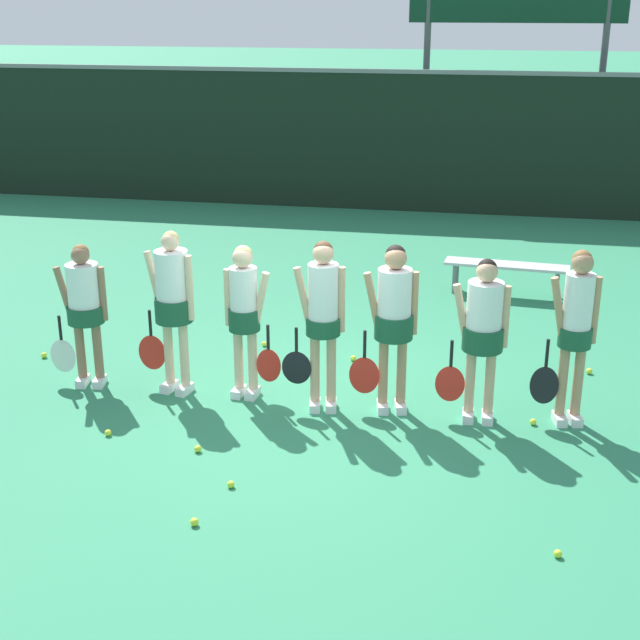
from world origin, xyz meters
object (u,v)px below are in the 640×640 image
object	(u,v)px
bench_courtside	(506,268)
player_5	(483,327)
tennis_ball_7	(108,433)
tennis_ball_3	(231,484)
tennis_ball_2	(264,344)
player_2	(245,310)
tennis_ball_0	(589,371)
tennis_ball_1	(44,355)
scoreboard	(518,2)
player_4	(393,314)
tennis_ball_6	(353,358)
tennis_ball_10	(533,422)
player_6	(575,324)
tennis_ball_4	(558,554)
tennis_ball_9	(198,449)
player_0	(84,304)
tennis_ball_8	(194,522)
player_3	(322,312)
player_1	(173,299)

from	to	relation	value
bench_courtside	player_5	xyz separation A→B (m)	(-0.28, -4.20, 0.61)
tennis_ball_7	tennis_ball_3	bearing A→B (deg)	-26.10
tennis_ball_2	player_2	bearing A→B (deg)	-83.05
tennis_ball_0	tennis_ball_1	world-z (taller)	same
tennis_ball_1	bench_courtside	bearing A→B (deg)	32.90
scoreboard	player_4	size ratio (longest dim) A/B	2.86
player_2	tennis_ball_6	size ratio (longest dim) A/B	24.45
tennis_ball_2	tennis_ball_10	bearing A→B (deg)	-26.16
player_6	tennis_ball_10	bearing A→B (deg)	-168.50
tennis_ball_4	tennis_ball_9	xyz separation A→B (m)	(-3.27, 1.09, 0.00)
tennis_ball_2	player_0	bearing A→B (deg)	-137.54
player_5	tennis_ball_1	distance (m)	5.28
tennis_ball_0	tennis_ball_7	distance (m)	5.41
tennis_ball_10	tennis_ball_6	bearing A→B (deg)	147.23
tennis_ball_2	tennis_ball_8	size ratio (longest dim) A/B	0.91
player_3	tennis_ball_7	distance (m)	2.44
tennis_ball_3	player_4	bearing A→B (deg)	57.09
tennis_ball_4	bench_courtside	bearing A→B (deg)	93.54
player_1	player_3	world-z (taller)	player_3
tennis_ball_3	tennis_ball_4	world-z (taller)	same
player_5	tennis_ball_8	xyz separation A→B (m)	(-2.21, -2.43, -0.98)
tennis_ball_0	tennis_ball_4	xyz separation A→B (m)	(-0.55, -3.74, -0.00)
player_1	tennis_ball_3	bearing A→B (deg)	-47.12
scoreboard	tennis_ball_0	size ratio (longest dim) A/B	72.82
player_2	tennis_ball_8	distance (m)	2.73
tennis_ball_0	tennis_ball_2	xyz separation A→B (m)	(-3.88, 0.12, -0.00)
tennis_ball_0	bench_courtside	bearing A→B (deg)	109.04
player_5	tennis_ball_10	world-z (taller)	player_5
player_0	tennis_ball_0	size ratio (longest dim) A/B	23.03
scoreboard	tennis_ball_1	xyz separation A→B (m)	(-5.41, -10.22, -3.97)
player_6	tennis_ball_4	bearing A→B (deg)	-106.30
scoreboard	bench_courtside	xyz separation A→B (m)	(0.02, -6.70, -3.59)
tennis_ball_2	tennis_ball_6	size ratio (longest dim) A/B	0.93
player_0	tennis_ball_4	size ratio (longest dim) A/B	24.79
player_4	player_6	distance (m)	1.79
player_2	tennis_ball_2	distance (m)	1.73
scoreboard	player_3	distance (m)	11.48
bench_courtside	player_4	bearing A→B (deg)	-100.81
tennis_ball_8	tennis_ball_6	bearing A→B (deg)	78.98
player_3	tennis_ball_6	xyz separation A→B (m)	(0.12, 1.34, -1.04)
tennis_ball_9	scoreboard	bearing A→B (deg)	76.76
player_3	tennis_ball_7	bearing A→B (deg)	-162.22
bench_courtside	player_0	xyz separation A→B (m)	(-4.54, -4.12, 0.54)
scoreboard	tennis_ball_3	world-z (taller)	scoreboard
player_0	tennis_ball_1	xyz separation A→B (m)	(-0.89, 0.61, -0.91)
player_1	tennis_ball_6	distance (m)	2.37
player_6	tennis_ball_1	world-z (taller)	player_6
player_4	tennis_ball_8	size ratio (longest dim) A/B	25.43
player_4	player_5	xyz separation A→B (m)	(0.90, -0.06, -0.05)
player_3	tennis_ball_1	size ratio (longest dim) A/B	25.95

